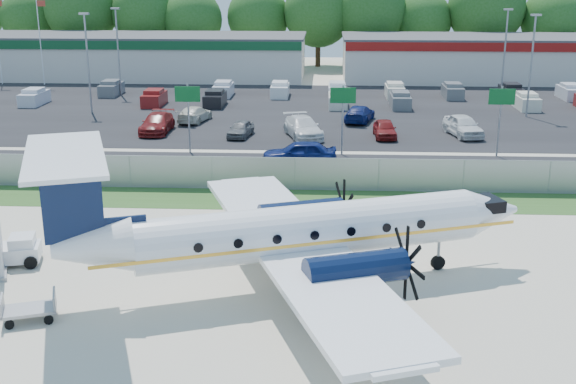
{
  "coord_description": "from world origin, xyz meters",
  "views": [
    {
      "loc": [
        1.72,
        -27.55,
        12.54
      ],
      "look_at": [
        0.0,
        6.0,
        2.3
      ],
      "focal_mm": 45.0,
      "sensor_mm": 36.0,
      "label": 1
    }
  ],
  "objects_px": {
    "aircraft": "(300,231)",
    "pushback_tug": "(14,251)",
    "baggage_cart_near": "(29,309)",
    "baggage_cart_far": "(349,296)"
  },
  "relations": [
    {
      "from": "baggage_cart_near",
      "to": "baggage_cart_far",
      "type": "relative_size",
      "value": 1.13
    },
    {
      "from": "aircraft",
      "to": "baggage_cart_far",
      "type": "relative_size",
      "value": 10.44
    },
    {
      "from": "aircraft",
      "to": "baggage_cart_far",
      "type": "xyz_separation_m",
      "value": [
        2.02,
        -1.73,
        -2.04
      ]
    },
    {
      "from": "pushback_tug",
      "to": "baggage_cart_far",
      "type": "relative_size",
      "value": 1.36
    },
    {
      "from": "pushback_tug",
      "to": "baggage_cart_near",
      "type": "xyz_separation_m",
      "value": [
        2.82,
        -5.38,
        -0.14
      ]
    },
    {
      "from": "baggage_cart_near",
      "to": "baggage_cart_far",
      "type": "distance_m",
      "value": 12.18
    },
    {
      "from": "aircraft",
      "to": "pushback_tug",
      "type": "xyz_separation_m",
      "value": [
        -12.84,
        1.83,
        -1.83
      ]
    },
    {
      "from": "baggage_cart_near",
      "to": "aircraft",
      "type": "bearing_deg",
      "value": 19.5
    },
    {
      "from": "aircraft",
      "to": "baggage_cart_near",
      "type": "xyz_separation_m",
      "value": [
        -10.02,
        -3.55,
        -1.98
      ]
    },
    {
      "from": "pushback_tug",
      "to": "baggage_cart_near",
      "type": "distance_m",
      "value": 6.08
    }
  ]
}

